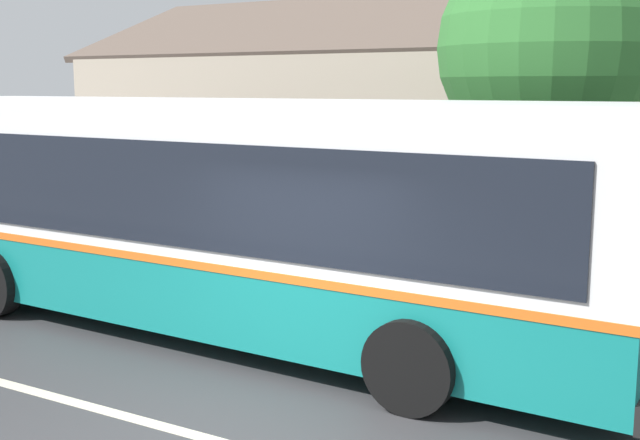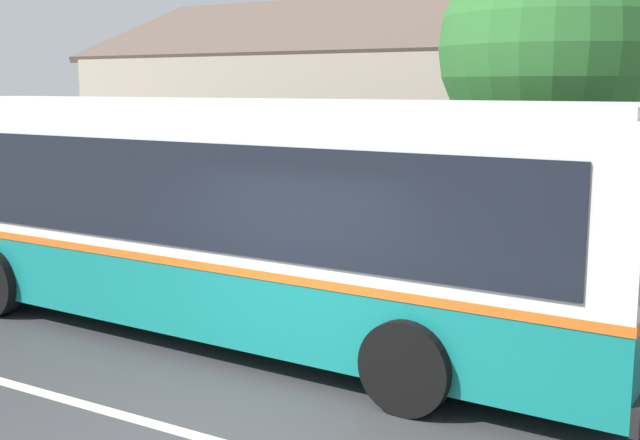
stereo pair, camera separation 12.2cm
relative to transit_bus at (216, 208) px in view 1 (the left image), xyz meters
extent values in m
cube|color=gray|center=(2.16, 3.10, -1.62)|extent=(60.00, 3.00, 0.15)
cube|color=beige|center=(2.16, -2.90, -1.69)|extent=(60.00, 0.16, 0.01)
cube|color=tan|center=(2.38, 10.27, 0.30)|extent=(22.43, 8.80, 3.98)
cube|color=brown|center=(2.38, 8.07, 3.08)|extent=(23.03, 4.45, 1.73)
cube|color=brown|center=(2.38, 12.47, 3.08)|extent=(23.03, 4.45, 1.73)
cube|color=black|center=(-5.47, 5.84, 0.49)|extent=(1.10, 0.06, 1.30)
cube|color=black|center=(2.38, 5.84, 0.49)|extent=(1.10, 0.06, 1.30)
cube|color=#147F7A|center=(-0.02, 0.00, -0.97)|extent=(11.53, 2.88, 0.90)
cube|color=orange|center=(-0.02, 0.00, -0.47)|extent=(11.55, 2.90, 0.10)
cube|color=white|center=(-0.02, 0.00, 0.46)|extent=(11.53, 2.88, 1.76)
cube|color=white|center=(-0.02, 0.00, 1.40)|extent=(11.30, 2.74, 0.12)
cube|color=black|center=(0.02, 1.26, 0.36)|extent=(10.54, 0.38, 1.26)
cube|color=black|center=(-0.06, -1.27, 0.36)|extent=(10.54, 0.38, 1.26)
cube|color=#192D99|center=(-1.41, 1.32, -0.97)|extent=(3.21, 0.14, 0.63)
cube|color=black|center=(4.49, 1.12, -0.22)|extent=(0.90, 0.06, 2.41)
cylinder|color=black|center=(3.57, 1.13, -1.20)|extent=(1.01, 0.31, 1.00)
cylinder|color=black|center=(3.49, -1.37, -1.20)|extent=(1.01, 0.31, 1.00)
cylinder|color=black|center=(-3.13, 1.35, -1.20)|extent=(1.01, 0.31, 1.00)
cube|color=#4C4C4C|center=(-5.20, 2.87, -1.10)|extent=(1.67, 0.10, 0.04)
cube|color=#4C4C4C|center=(-5.20, 2.73, -1.10)|extent=(1.67, 0.10, 0.04)
cube|color=#4C4C4C|center=(-5.20, 2.58, -1.10)|extent=(1.67, 0.10, 0.04)
cube|color=#4C4C4C|center=(-5.20, 2.46, -0.80)|extent=(1.67, 0.04, 0.10)
cube|color=#4C4C4C|center=(-5.20, 2.46, -0.66)|extent=(1.67, 0.04, 0.10)
cube|color=black|center=(-4.53, 2.73, -1.32)|extent=(0.08, 0.43, 0.45)
cube|color=black|center=(-5.87, 2.73, -1.32)|extent=(0.08, 0.43, 0.45)
cylinder|color=#4C3828|center=(3.49, 3.72, -0.30)|extent=(0.38, 0.38, 2.79)
sphere|color=#2D6B2D|center=(3.49, 3.72, 2.20)|extent=(3.42, 3.42, 3.42)
sphere|color=#2D6B2D|center=(3.48, 3.56, 1.69)|extent=(2.26, 2.26, 2.26)
cylinder|color=slate|center=(-7.66, 2.87, -1.17)|extent=(0.06, 0.06, 0.75)
camera|label=1|loc=(6.60, -8.60, 1.63)|focal=45.00mm
camera|label=2|loc=(6.71, -8.54, 1.63)|focal=45.00mm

